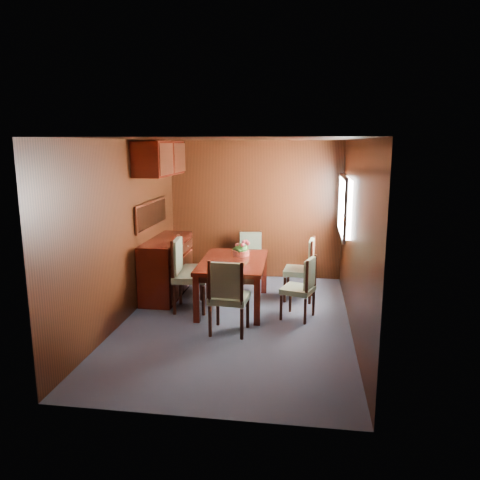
% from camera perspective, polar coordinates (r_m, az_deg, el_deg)
% --- Properties ---
extents(ground, '(4.50, 4.50, 0.00)m').
position_cam_1_polar(ground, '(6.36, -0.47, -9.96)').
color(ground, '#393D4D').
rests_on(ground, ground).
extents(room_shell, '(3.06, 4.52, 2.41)m').
position_cam_1_polar(room_shell, '(6.30, -0.98, 5.15)').
color(room_shell, black).
rests_on(room_shell, ground).
extents(sideboard, '(0.48, 1.40, 0.90)m').
position_cam_1_polar(sideboard, '(7.42, -8.90, -3.27)').
color(sideboard, '#370C06').
rests_on(sideboard, ground).
extents(dining_table, '(0.97, 1.51, 0.70)m').
position_cam_1_polar(dining_table, '(6.78, -0.81, -3.27)').
color(dining_table, '#370C06').
rests_on(dining_table, ground).
extents(chair_left_near, '(0.51, 0.53, 1.05)m').
position_cam_1_polar(chair_left_near, '(6.69, -6.66, -3.67)').
color(chair_left_near, black).
rests_on(chair_left_near, ground).
extents(chair_left_far, '(0.49, 0.50, 0.93)m').
position_cam_1_polar(chair_left_far, '(7.27, -6.73, -2.96)').
color(chair_left_far, black).
rests_on(chair_left_far, ground).
extents(chair_right_near, '(0.50, 0.51, 0.87)m').
position_cam_1_polar(chair_right_near, '(6.38, 7.65, -5.41)').
color(chair_right_near, black).
rests_on(chair_right_near, ground).
extents(chair_right_far, '(0.47, 0.49, 0.96)m').
position_cam_1_polar(chair_right_far, '(7.15, 7.81, -3.13)').
color(chair_right_far, black).
rests_on(chair_right_far, ground).
extents(chair_head, '(0.49, 0.47, 0.97)m').
position_cam_1_polar(chair_head, '(5.80, -1.49, -6.48)').
color(chair_head, black).
rests_on(chair_head, ground).
extents(chair_foot, '(0.48, 0.47, 0.86)m').
position_cam_1_polar(chair_foot, '(8.05, 1.33, -1.73)').
color(chair_foot, black).
rests_on(chair_foot, ground).
extents(flower_centerpiece, '(0.27, 0.27, 0.27)m').
position_cam_1_polar(flower_centerpiece, '(7.01, 0.14, -0.87)').
color(flower_centerpiece, '#B24736').
rests_on(flower_centerpiece, dining_table).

